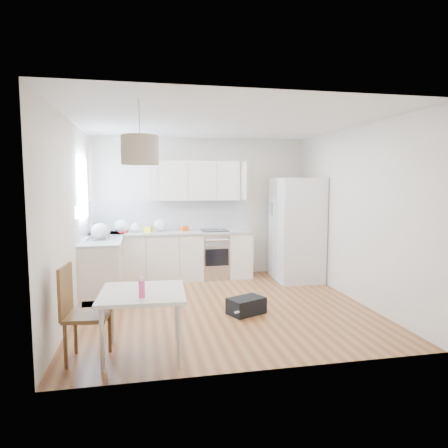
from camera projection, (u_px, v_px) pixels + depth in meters
name	position (u px, v px, depth m)	size (l,w,h in m)	color
floor	(222.00, 306.00, 5.98)	(4.20, 4.20, 0.00)	brown
ceiling	(222.00, 122.00, 5.70)	(4.20, 4.20, 0.00)	white
wall_back	(201.00, 207.00, 7.89)	(4.20, 4.20, 0.00)	silver
wall_left	(71.00, 219.00, 5.42)	(4.20, 4.20, 0.00)	silver
wall_right	(353.00, 214.00, 6.25)	(4.20, 4.20, 0.00)	silver
window_glassblock	(83.00, 188.00, 6.50)	(0.02, 1.00, 1.00)	#BFE0F9
cabinets_back	(173.00, 257.00, 7.57)	(3.00, 0.60, 0.88)	silver
cabinets_left	(104.00, 266.00, 6.75)	(0.60, 1.80, 0.88)	silver
counter_back	(172.00, 233.00, 7.52)	(3.02, 0.64, 0.04)	#ABADB0
counter_left	(103.00, 239.00, 6.70)	(0.64, 1.82, 0.04)	#ABADB0
backsplash_back	(171.00, 215.00, 7.78)	(3.00, 0.01, 0.58)	white
backsplash_left	(84.00, 221.00, 6.61)	(0.01, 1.80, 0.58)	white
upper_cabinets	(195.00, 181.00, 7.64)	(1.70, 0.32, 0.75)	silver
range_oven	(214.00, 255.00, 7.73)	(0.50, 0.61, 0.88)	#B5B8BA
sink	(103.00, 238.00, 6.65)	(0.50, 0.80, 0.16)	#B5B8BA
refrigerator	(297.00, 229.00, 7.50)	(0.91, 0.96, 1.92)	white
dining_table	(143.00, 298.00, 4.23)	(0.92, 0.92, 0.70)	beige
dining_chair	(88.00, 313.00, 4.10)	(0.42, 0.42, 1.01)	#4B2D16
drink_bottle	(142.00, 287.00, 3.98)	(0.06, 0.06, 0.21)	#DD3D7E
gym_bag	(246.00, 306.00, 5.61)	(0.49, 0.32, 0.23)	black
pendant_lamp	(140.00, 150.00, 4.16)	(0.39, 0.39, 0.30)	tan
grocery_bag_a	(122.00, 226.00, 7.33)	(0.27, 0.23, 0.24)	white
grocery_bag_b	(136.00, 228.00, 7.36)	(0.20, 0.17, 0.18)	white
grocery_bag_c	(160.00, 225.00, 7.52)	(0.26, 0.22, 0.24)	white
grocery_bag_d	(104.00, 231.00, 6.87)	(0.20, 0.17, 0.18)	white
grocery_bag_e	(100.00, 231.00, 6.53)	(0.29, 0.25, 0.26)	white
snack_orange	(184.00, 228.00, 7.58)	(0.14, 0.09, 0.10)	#E24B14
snack_yellow	(148.00, 229.00, 7.40)	(0.16, 0.10, 0.11)	gold
snack_red	(123.00, 230.00, 7.34)	(0.16, 0.10, 0.11)	red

